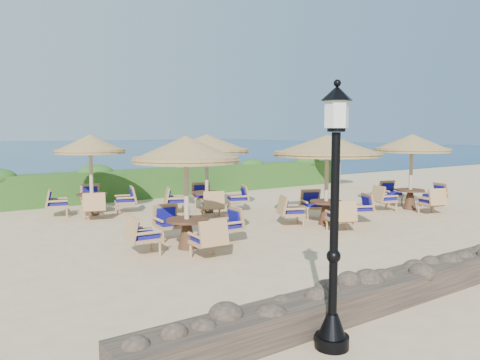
% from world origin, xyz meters
% --- Properties ---
extents(ground, '(120.00, 120.00, 0.00)m').
position_xyz_m(ground, '(0.00, 0.00, 0.00)').
color(ground, '#D2B285').
rests_on(ground, ground).
extents(hedge, '(18.00, 0.90, 1.20)m').
position_xyz_m(hedge, '(0.00, 7.20, 0.60)').
color(hedge, '#224A18').
rests_on(hedge, ground).
extents(lamp_post, '(0.44, 0.44, 3.31)m').
position_xyz_m(lamp_post, '(-4.80, -6.80, 1.55)').
color(lamp_post, black).
rests_on(lamp_post, ground).
extents(extra_parasol, '(2.30, 2.30, 2.41)m').
position_xyz_m(extra_parasol, '(7.80, 5.20, 2.17)').
color(extra_parasol, '#C3B08A').
rests_on(extra_parasol, ground).
extents(cafe_set_0, '(2.83, 2.83, 2.65)m').
position_xyz_m(cafe_set_0, '(-3.95, -1.23, 1.74)').
color(cafe_set_0, '#C3B08A').
rests_on(cafe_set_0, ground).
extents(cafe_set_1, '(3.18, 3.18, 2.65)m').
position_xyz_m(cafe_set_1, '(0.79, -1.02, 1.91)').
color(cafe_set_1, '#C3B08A').
rests_on(cafe_set_1, ground).
extents(cafe_set_2, '(2.89, 2.89, 2.65)m').
position_xyz_m(cafe_set_2, '(5.19, -0.72, 1.77)').
color(cafe_set_2, '#C3B08A').
rests_on(cafe_set_2, ground).
extents(cafe_set_3, '(2.89, 2.89, 2.65)m').
position_xyz_m(cafe_set_3, '(-4.46, 4.50, 1.66)').
color(cafe_set_3, '#C3B08A').
rests_on(cafe_set_3, ground).
extents(cafe_set_4, '(2.92, 2.92, 2.65)m').
position_xyz_m(cafe_set_4, '(-1.09, 2.77, 1.85)').
color(cafe_set_4, '#C3B08A').
rests_on(cafe_set_4, ground).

